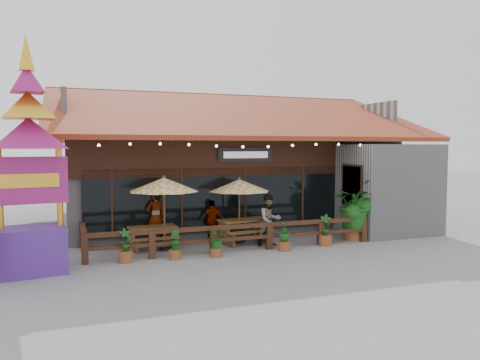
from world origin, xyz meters
name	(u,v)px	position (x,y,z in m)	size (l,w,h in m)	color
ground	(276,245)	(0.00, 0.00, 0.00)	(100.00, 100.00, 0.00)	gray
restaurant_building	(225,174)	(0.26, 6.61, 2.21)	(15.50, 14.73, 6.09)	#9F9FA4
patio_railing	(218,233)	(-2.25, -0.27, 0.61)	(10.00, 2.60, 0.92)	#432318
umbrella_left	(164,185)	(-3.90, 0.57, 2.23)	(2.98, 2.98, 2.55)	brown
umbrella_right	(239,186)	(-1.09, 0.88, 2.10)	(2.49, 2.49, 2.40)	brown
picnic_table_left	(152,234)	(-4.24, 0.95, 0.52)	(1.70, 1.49, 0.78)	brown
picnic_table_right	(243,227)	(-0.93, 0.88, 0.58)	(1.95, 1.73, 0.86)	brown
thai_sign_tower	(29,139)	(-7.89, -1.07, 3.70)	(2.91, 2.91, 7.00)	#522790
tropical_plant	(353,205)	(3.08, -0.13, 1.33)	(2.13, 2.20, 2.32)	brown
diner_a	(156,217)	(-3.99, 1.70, 0.97)	(0.71, 0.47, 1.95)	#3A1F12
diner_b	(270,220)	(-0.27, 0.01, 0.91)	(0.89, 0.69, 1.83)	#3A1F12
diner_c	(213,221)	(-1.91, 1.55, 0.76)	(0.89, 0.37, 1.52)	#3A1F12
planter_a	(125,248)	(-5.34, -0.70, 0.44)	(0.43, 0.43, 1.05)	brown
planter_b	(175,246)	(-3.84, -0.82, 0.42)	(0.38, 0.40, 0.93)	brown
planter_c	(216,242)	(-2.56, -0.98, 0.49)	(0.69, 0.67, 0.87)	brown
planter_d	(284,237)	(-0.13, -0.91, 0.49)	(0.52, 0.52, 1.01)	brown
planter_e	(325,232)	(1.60, -0.64, 0.47)	(0.47, 0.47, 1.12)	brown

